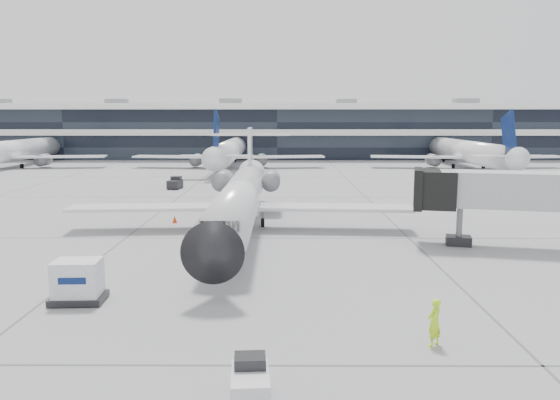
{
  "coord_description": "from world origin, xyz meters",
  "views": [
    {
      "loc": [
        1.07,
        -37.63,
        8.43
      ],
      "look_at": [
        0.89,
        0.81,
        2.6
      ],
      "focal_mm": 35.0,
      "sensor_mm": 36.0,
      "label": 1
    }
  ],
  "objects_px": {
    "regional_jet": "(241,197)",
    "jet_bridge": "(557,192)",
    "ramp_worker": "(434,322)",
    "baggage_tug": "(250,382)",
    "cargo_uld": "(78,282)"
  },
  "relations": [
    {
      "from": "regional_jet",
      "to": "baggage_tug",
      "type": "xyz_separation_m",
      "value": [
        2.17,
        -24.96,
        -2.0
      ]
    },
    {
      "from": "jet_bridge",
      "to": "cargo_uld",
      "type": "distance_m",
      "value": 28.78
    },
    {
      "from": "regional_jet",
      "to": "cargo_uld",
      "type": "height_order",
      "value": "regional_jet"
    },
    {
      "from": "jet_bridge",
      "to": "baggage_tug",
      "type": "height_order",
      "value": "jet_bridge"
    },
    {
      "from": "baggage_tug",
      "to": "cargo_uld",
      "type": "height_order",
      "value": "cargo_uld"
    },
    {
      "from": "jet_bridge",
      "to": "cargo_uld",
      "type": "xyz_separation_m",
      "value": [
        -26.8,
        -10.12,
        -2.77
      ]
    },
    {
      "from": "ramp_worker",
      "to": "cargo_uld",
      "type": "relative_size",
      "value": 0.74
    },
    {
      "from": "regional_jet",
      "to": "jet_bridge",
      "type": "height_order",
      "value": "regional_jet"
    },
    {
      "from": "regional_jet",
      "to": "jet_bridge",
      "type": "relative_size",
      "value": 2.02
    },
    {
      "from": "jet_bridge",
      "to": "baggage_tug",
      "type": "bearing_deg",
      "value": -121.28
    },
    {
      "from": "ramp_worker",
      "to": "cargo_uld",
      "type": "height_order",
      "value": "cargo_uld"
    },
    {
      "from": "regional_jet",
      "to": "cargo_uld",
      "type": "distance_m",
      "value": 17.47
    },
    {
      "from": "ramp_worker",
      "to": "cargo_uld",
      "type": "xyz_separation_m",
      "value": [
        -15.04,
        4.81,
        0.06
      ]
    },
    {
      "from": "ramp_worker",
      "to": "baggage_tug",
      "type": "xyz_separation_m",
      "value": [
        -6.61,
        -3.92,
        -0.36
      ]
    },
    {
      "from": "baggage_tug",
      "to": "cargo_uld",
      "type": "bearing_deg",
      "value": 130.24
    }
  ]
}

